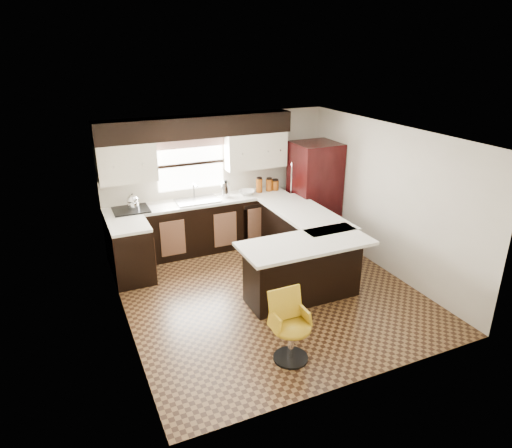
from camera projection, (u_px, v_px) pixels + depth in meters
name	position (u px, v px, depth m)	size (l,w,h in m)	color
floor	(269.00, 292.00, 6.96)	(4.40, 4.40, 0.00)	#49301A
ceiling	(271.00, 135.00, 6.08)	(4.40, 4.40, 0.00)	silver
wall_back	(218.00, 179.00, 8.39)	(4.40, 4.40, 0.00)	beige
wall_front	(363.00, 289.00, 4.66)	(4.40, 4.40, 0.00)	beige
wall_left	(119.00, 243.00, 5.72)	(4.40, 4.40, 0.00)	beige
wall_right	(387.00, 199.00, 7.32)	(4.40, 4.40, 0.00)	beige
base_cab_back	(201.00, 227.00, 8.24)	(3.30, 0.60, 0.90)	black
base_cab_left	(132.00, 254.00, 7.17)	(0.60, 0.70, 0.90)	black
counter_back	(200.00, 202.00, 8.06)	(3.30, 0.60, 0.04)	silver
counter_left	(129.00, 226.00, 7.00)	(0.60, 0.70, 0.04)	silver
soffit	(197.00, 127.00, 7.71)	(3.40, 0.35, 0.36)	black
upper_cab_left	(127.00, 163.00, 7.43)	(0.94, 0.35, 0.64)	beige
upper_cab_right	(255.00, 150.00, 8.30)	(1.14, 0.35, 0.64)	beige
window_pane	(191.00, 164.00, 8.05)	(1.20, 0.02, 0.90)	white
valance	(190.00, 142.00, 7.87)	(1.30, 0.06, 0.18)	#D19B93
sink	(197.00, 200.00, 8.01)	(0.75, 0.45, 0.03)	#B2B2B7
dishwasher	(258.00, 224.00, 8.38)	(0.58, 0.03, 0.78)	black
cooktop	(131.00, 210.00, 7.58)	(0.58, 0.50, 0.03)	black
peninsula_long	(301.00, 240.00, 7.67)	(0.60, 1.95, 0.90)	black
peninsula_return	(303.00, 271.00, 6.64)	(1.65, 0.60, 0.90)	black
counter_pen_long	(305.00, 213.00, 7.51)	(0.84, 1.95, 0.04)	silver
counter_pen_return	(306.00, 244.00, 6.39)	(1.89, 0.84, 0.04)	silver
refrigerator	(314.00, 192.00, 8.57)	(0.80, 0.77, 1.86)	black
bar_chair	(292.00, 328.00, 5.33)	(0.46, 0.46, 0.87)	#B88E17
kettle	(133.00, 201.00, 7.54)	(0.19, 0.19, 0.26)	silver
percolator	(226.00, 190.00, 8.19)	(0.15, 0.15, 0.28)	silver
mixing_bowl	(247.00, 192.00, 8.39)	(0.29, 0.29, 0.07)	white
canister_large	(259.00, 186.00, 8.47)	(0.12, 0.12, 0.26)	#853F0E
canister_med	(269.00, 185.00, 8.55)	(0.12, 0.12, 0.22)	#853F0E
canister_small	(275.00, 185.00, 8.61)	(0.14, 0.14, 0.18)	#853F0E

